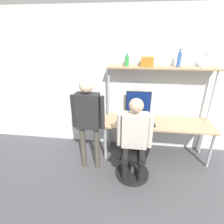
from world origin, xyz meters
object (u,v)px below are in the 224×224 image
object	(u,v)px
monitor	(138,103)
bottle_green	(127,61)
cell_phone	(153,125)
bottle_clear	(205,62)
laptop	(138,120)
bottle_blue	(179,59)
storage_box	(147,62)
office_chair	(134,160)
person_standing	(88,115)
person_seated	(135,134)

from	to	relation	value
monitor	bottle_green	size ratio (longest dim) A/B	2.57
cell_phone	bottle_clear	distance (m)	1.34
monitor	laptop	bearing A→B (deg)	-87.02
laptop	bottle_blue	bearing A→B (deg)	19.55
bottle_green	storage_box	size ratio (longest dim) A/B	0.97
laptop	bottle_clear	distance (m)	1.46
office_chair	bottle_clear	xyz separation A→B (m)	(1.08, 0.75, 1.51)
person_standing	bottle_green	xyz separation A→B (m)	(0.56, 0.67, 0.76)
bottle_blue	storage_box	bearing A→B (deg)	180.00
person_standing	bottle_clear	distance (m)	2.11
office_chair	bottle_clear	world-z (taller)	bottle_clear
person_standing	bottle_green	distance (m)	1.16
laptop	office_chair	xyz separation A→B (m)	(-0.05, -0.53, -0.50)
laptop	person_standing	world-z (taller)	person_standing
bottle_blue	monitor	bearing A→B (deg)	177.14
person_seated	bottle_clear	size ratio (longest dim) A/B	6.45
cell_phone	person_standing	distance (m)	1.19
office_chair	storage_box	bearing A→B (deg)	79.08
person_standing	bottle_clear	xyz separation A→B (m)	(1.85, 0.67, 0.76)
bottle_blue	cell_phone	bearing A→B (deg)	-139.21
person_seated	bottle_green	distance (m)	1.28
office_chair	bottle_blue	xyz separation A→B (m)	(0.67, 0.75, 1.55)
office_chair	person_seated	world-z (taller)	person_seated
storage_box	person_seated	bearing A→B (deg)	-101.06
office_chair	cell_phone	bearing A→B (deg)	54.37
bottle_green	laptop	bearing A→B (deg)	-39.90
person_standing	storage_box	size ratio (longest dim) A/B	7.86
person_seated	laptop	bearing A→B (deg)	83.48
laptop	storage_box	bearing A→B (deg)	67.67
person_seated	person_standing	bearing A→B (deg)	170.73
person_standing	storage_box	distance (m)	1.36
bottle_green	cell_phone	bearing A→B (deg)	-29.37
person_seated	bottle_green	world-z (taller)	bottle_green
person_standing	person_seated	bearing A→B (deg)	-9.27
office_chair	person_seated	distance (m)	0.53
person_seated	bottle_green	xyz separation A→B (m)	(-0.19, 0.79, 0.98)
laptop	office_chair	size ratio (longest dim) A/B	0.34
monitor	bottle_blue	distance (m)	1.04
monitor	bottle_blue	size ratio (longest dim) A/B	1.76
cell_phone	bottle_green	size ratio (longest dim) A/B	0.74
monitor	bottle_green	xyz separation A→B (m)	(-0.25, -0.03, 0.79)
office_chair	bottle_clear	size ratio (longest dim) A/B	4.37
laptop	office_chair	bearing A→B (deg)	-95.92
person_seated	bottle_clear	xyz separation A→B (m)	(1.09, 0.79, 0.98)
laptop	bottle_clear	size ratio (longest dim) A/B	1.50
person_seated	monitor	bearing A→B (deg)	86.32
monitor	office_chair	world-z (taller)	monitor
cell_phone	laptop	bearing A→B (deg)	163.43
bottle_green	storage_box	xyz separation A→B (m)	(0.35, 0.00, -0.01)
bottle_blue	bottle_green	bearing A→B (deg)	180.00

